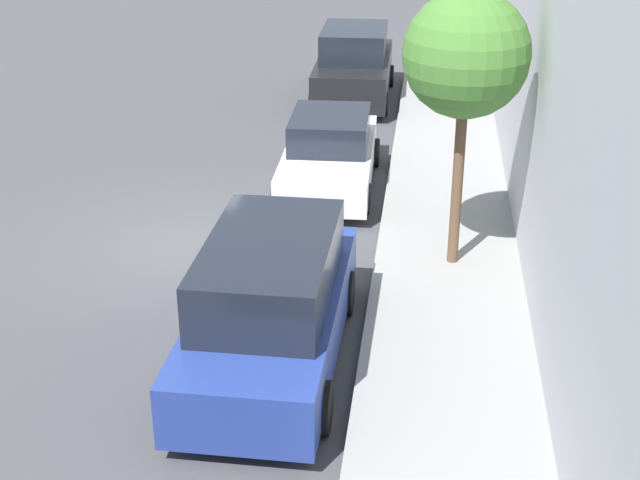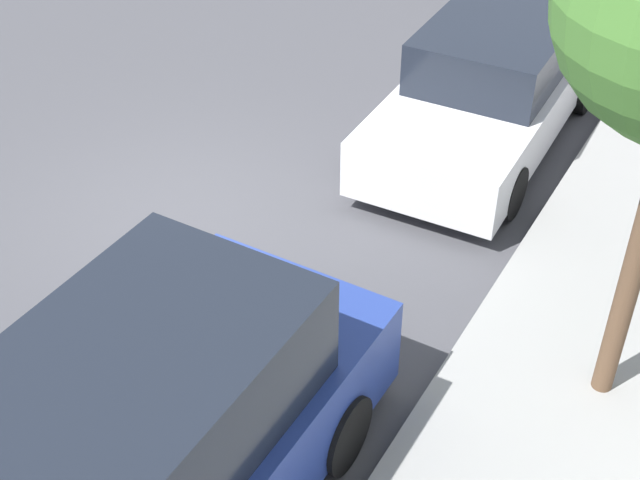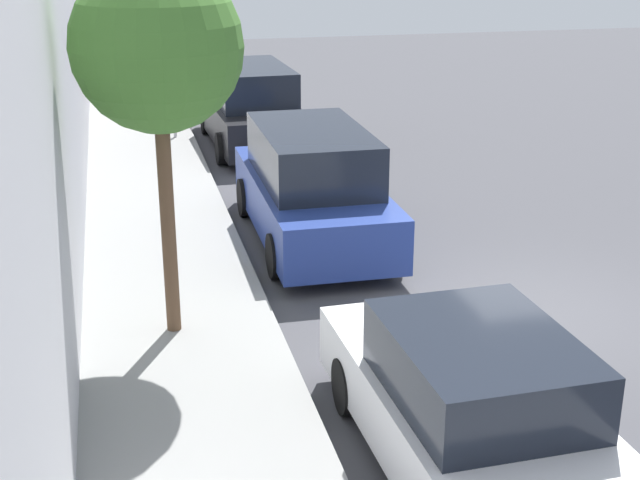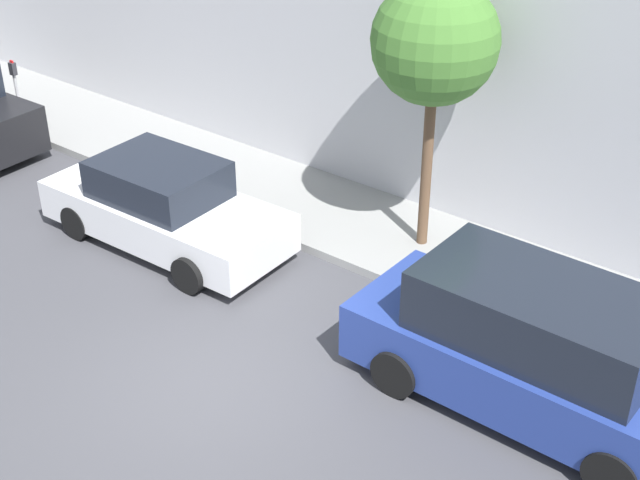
{
  "view_description": "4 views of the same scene",
  "coord_description": "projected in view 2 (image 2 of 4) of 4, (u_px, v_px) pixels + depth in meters",
  "views": [
    {
      "loc": [
        4.29,
        -14.24,
        6.88
      ],
      "look_at": [
        2.69,
        -1.6,
        1.0
      ],
      "focal_mm": 50.0,
      "sensor_mm": 36.0,
      "label": 1
    },
    {
      "loc": [
        5.38,
        -6.29,
        5.96
      ],
      "look_at": [
        2.17,
        -0.7,
        1.0
      ],
      "focal_mm": 50.0,
      "sensor_mm": 36.0,
      "label": 2
    },
    {
      "loc": [
        5.38,
        10.14,
        5.09
      ],
      "look_at": [
        2.78,
        -0.86,
        1.0
      ],
      "focal_mm": 50.0,
      "sensor_mm": 36.0,
      "label": 3
    },
    {
      "loc": [
        -6.71,
        -7.1,
        7.99
      ],
      "look_at": [
        2.65,
        0.21,
        1.0
      ],
      "focal_mm": 50.0,
      "sensor_mm": 36.0,
      "label": 4
    }
  ],
  "objects": [
    {
      "name": "parked_minivan_second",
      "position": [
        122.0,
        476.0,
        6.15
      ],
      "size": [
        2.02,
        4.92,
        1.9
      ],
      "color": "navy",
      "rests_on": "ground_plane"
    },
    {
      "name": "sidewalk",
      "position": [
        601.0,
        365.0,
        8.16
      ],
      "size": [
        2.48,
        32.0,
        0.15
      ],
      "color": "gray",
      "rests_on": "ground_plane"
    },
    {
      "name": "parked_sedan_third",
      "position": [
        489.0,
        89.0,
        11.03
      ],
      "size": [
        1.93,
        4.55,
        1.54
      ],
      "color": "silver",
      "rests_on": "ground_plane"
    },
    {
      "name": "ground_plane",
      "position": [
        185.0,
        219.0,
        10.08
      ],
      "size": [
        60.0,
        60.0,
        0.0
      ],
      "primitive_type": "plane",
      "color": "#424247"
    }
  ]
}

